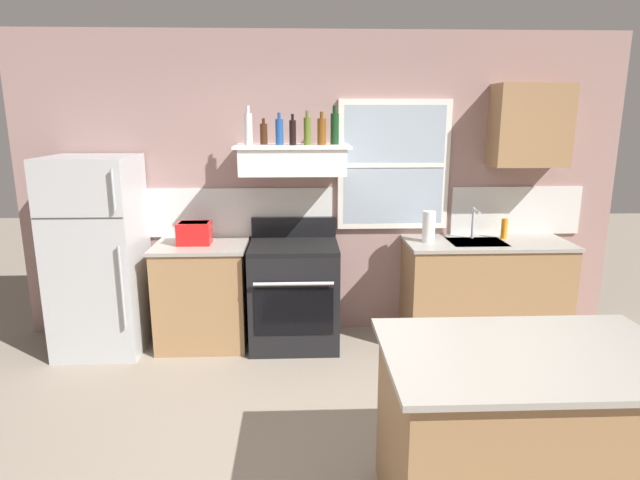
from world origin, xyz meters
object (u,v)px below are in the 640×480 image
object	(u,v)px
bottle_olive_oil_square	(307,131)
bottle_amber_wine	(322,131)
bottle_blue_liqueur	(279,131)
bottle_balsamic_dark	(293,132)
bottle_dark_green_wine	(335,128)
stove_range	(294,293)
refrigerator	(98,255)
toaster	(194,233)
bottle_brown_stout	(264,134)
kitchen_island	(524,438)
paper_towel_roll	(429,227)
dish_soap_bottle	(504,229)
bottle_clear_tall	(248,129)

from	to	relation	value
bottle_olive_oil_square	bottle_amber_wine	size ratio (longest dim) A/B	1.03
bottle_blue_liqueur	bottle_amber_wine	xyz separation A→B (m)	(0.35, -0.02, 0.00)
bottle_blue_liqueur	bottle_balsamic_dark	xyz separation A→B (m)	(0.11, -0.04, -0.00)
bottle_dark_green_wine	stove_range	bearing A→B (deg)	-159.64
bottle_olive_oil_square	refrigerator	bearing A→B (deg)	-176.90
toaster	bottle_dark_green_wine	size ratio (longest dim) A/B	0.93
bottle_balsamic_dark	bottle_dark_green_wine	xyz separation A→B (m)	(0.35, 0.09, 0.03)
stove_range	bottle_brown_stout	bearing A→B (deg)	151.54
toaster	bottle_amber_wine	bearing A→B (deg)	1.12
kitchen_island	refrigerator	bearing A→B (deg)	142.24
bottle_blue_liqueur	kitchen_island	world-z (taller)	bottle_blue_liqueur
refrigerator	paper_towel_roll	world-z (taller)	refrigerator
toaster	paper_towel_roll	bearing A→B (deg)	-0.06
refrigerator	bottle_blue_liqueur	world-z (taller)	bottle_blue_liqueur
bottle_brown_stout	kitchen_island	distance (m)	3.02
stove_range	kitchen_island	xyz separation A→B (m)	(1.14, -2.18, -0.01)
bottle_olive_oil_square	paper_towel_roll	distance (m)	1.33
bottle_dark_green_wine	dish_soap_bottle	distance (m)	1.76
bottle_olive_oil_square	kitchen_island	xyz separation A→B (m)	(1.01, -2.25, -1.41)
refrigerator	kitchen_island	world-z (taller)	refrigerator
bottle_blue_liqueur	bottle_balsamic_dark	world-z (taller)	bottle_blue_liqueur
bottle_brown_stout	bottle_olive_oil_square	world-z (taller)	bottle_olive_oil_square
bottle_blue_liqueur	bottle_dark_green_wine	bearing A→B (deg)	6.87
bottle_blue_liqueur	bottle_olive_oil_square	bearing A→B (deg)	-0.80
toaster	bottle_brown_stout	xyz separation A→B (m)	(0.61, 0.09, 0.83)
bottle_amber_wine	dish_soap_bottle	world-z (taller)	bottle_amber_wine
bottle_amber_wine	toaster	bearing A→B (deg)	-178.88
bottle_blue_liqueur	bottle_dark_green_wine	world-z (taller)	bottle_dark_green_wine
bottle_clear_tall	bottle_blue_liqueur	size ratio (longest dim) A/B	1.21
kitchen_island	bottle_balsamic_dark	bearing A→B (deg)	117.06
bottle_clear_tall	refrigerator	bearing A→B (deg)	-176.61
toaster	paper_towel_roll	xyz separation A→B (m)	(2.02, -0.00, 0.04)
stove_range	bottle_amber_wine	world-z (taller)	bottle_amber_wine
bottle_balsamic_dark	dish_soap_bottle	distance (m)	2.06
bottle_brown_stout	stove_range	bearing A→B (deg)	-28.46
refrigerator	bottle_brown_stout	bearing A→B (deg)	6.22
bottle_balsamic_dark	paper_towel_roll	bearing A→B (deg)	-0.06
bottle_clear_tall	bottle_dark_green_wine	world-z (taller)	bottle_dark_green_wine
bottle_balsamic_dark	paper_towel_roll	distance (m)	1.42
toaster	bottle_blue_liqueur	xyz separation A→B (m)	(0.74, 0.04, 0.85)
bottle_brown_stout	bottle_blue_liqueur	world-z (taller)	bottle_blue_liqueur
bottle_dark_green_wine	refrigerator	bearing A→B (deg)	-175.58
bottle_clear_tall	bottle_amber_wine	bearing A→B (deg)	0.71
bottle_olive_oil_square	bottle_dark_green_wine	world-z (taller)	bottle_dark_green_wine
stove_range	refrigerator	bearing A→B (deg)	-179.21
toaster	dish_soap_bottle	distance (m)	2.73
bottle_clear_tall	paper_towel_roll	bearing A→B (deg)	-0.60
bottle_clear_tall	bottle_amber_wine	distance (m)	0.60
bottle_clear_tall	bottle_dark_green_wine	xyz separation A→B (m)	(0.72, 0.08, 0.00)
dish_soap_bottle	bottle_olive_oil_square	bearing A→B (deg)	-177.91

